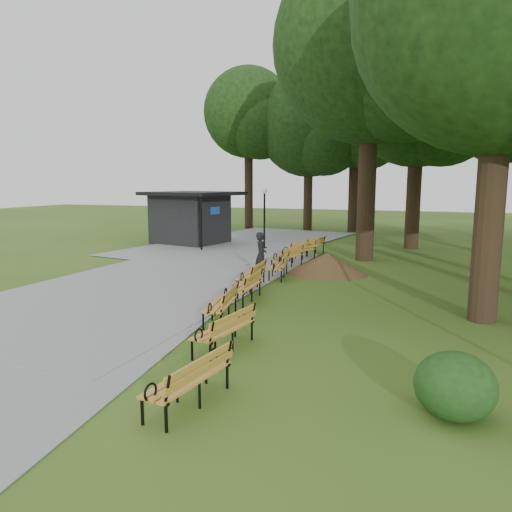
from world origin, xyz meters
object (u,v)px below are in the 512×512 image
(bench_3, at_px, (245,287))
(lawn_tree_4, at_px, (419,98))
(bench_0, at_px, (188,379))
(bench_1, at_px, (224,330))
(person, at_px, (261,255))
(bench_4, at_px, (251,275))
(bench_7, at_px, (299,250))
(lawn_tree_2, at_px, (372,44))
(lamp_post, at_px, (264,205))
(lawn_tree_0, at_px, (506,0))
(bench_8, at_px, (311,246))
(bench_6, at_px, (287,257))
(dirt_mound, at_px, (327,264))
(bench_5, at_px, (278,266))
(kiosk, at_px, (190,218))
(bench_2, at_px, (220,304))

(bench_3, relative_size, lawn_tree_4, 0.17)
(bench_0, relative_size, bench_3, 1.00)
(bench_1, xyz_separation_m, bench_3, (-1.08, 3.99, 0.00))
(person, height_order, bench_4, person)
(bench_7, relative_size, lawn_tree_2, 0.14)
(lamp_post, distance_m, lawn_tree_4, 9.62)
(lawn_tree_0, bearing_deg, bench_8, 125.55)
(bench_0, bearing_deg, lamp_post, -156.56)
(lamp_post, relative_size, lawn_tree_4, 0.29)
(bench_1, height_order, lawn_tree_2, lawn_tree_2)
(bench_6, bearing_deg, lawn_tree_4, 164.65)
(lamp_post, height_order, dirt_mound, lamp_post)
(bench_7, distance_m, lawn_tree_0, 12.60)
(bench_5, xyz_separation_m, lawn_tree_4, (4.38, 10.04, 7.34))
(lamp_post, bearing_deg, bench_0, -74.97)
(bench_1, height_order, bench_8, same)
(bench_0, bearing_deg, bench_4, -157.85)
(lawn_tree_2, bearing_deg, dirt_mound, -103.90)
(bench_3, distance_m, bench_5, 3.69)
(bench_4, bearing_deg, bench_5, 166.43)
(person, height_order, bench_8, person)
(kiosk, distance_m, bench_6, 9.44)
(bench_1, bearing_deg, bench_6, -162.37)
(bench_4, bearing_deg, lawn_tree_2, 154.59)
(bench_2, xyz_separation_m, lawn_tree_4, (4.13, 15.83, 7.34))
(bench_3, distance_m, lawn_tree_4, 16.15)
(lawn_tree_0, relative_size, lawn_tree_2, 0.83)
(kiosk, xyz_separation_m, bench_2, (8.04, -13.66, -1.05))
(bench_2, bearing_deg, bench_7, 172.98)
(bench_8, bearing_deg, lawn_tree_4, 150.30)
(bench_6, bearing_deg, bench_3, 19.45)
(bench_3, xyz_separation_m, bench_7, (-0.41, 7.90, 0.00))
(bench_8, bearing_deg, lawn_tree_2, 93.13)
(bench_0, distance_m, bench_6, 12.57)
(bench_8, relative_size, lawn_tree_2, 0.14)
(lamp_post, bearing_deg, bench_7, -47.19)
(bench_1, distance_m, bench_5, 7.78)
(bench_1, bearing_deg, lawn_tree_4, 178.90)
(bench_4, distance_m, bench_8, 7.83)
(bench_4, relative_size, bench_8, 1.00)
(bench_3, distance_m, lawn_tree_2, 12.80)
(bench_7, xyz_separation_m, lawn_tree_2, (2.82, 0.98, 8.91))
(bench_4, height_order, lawn_tree_2, lawn_tree_2)
(bench_5, bearing_deg, lamp_post, -166.91)
(lawn_tree_2, bearing_deg, kiosk, 165.40)
(bench_6, xyz_separation_m, lawn_tree_4, (4.68, 7.82, 7.34))
(bench_0, relative_size, bench_2, 1.00)
(kiosk, relative_size, bench_5, 2.51)
(lamp_post, relative_size, bench_3, 1.71)
(lamp_post, relative_size, bench_8, 1.71)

